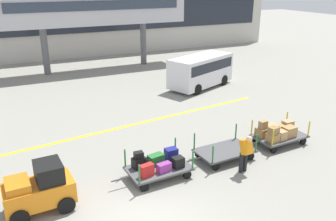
{
  "coord_description": "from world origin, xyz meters",
  "views": [
    {
      "loc": [
        -3.1,
        -8.01,
        6.91
      ],
      "look_at": [
        3.23,
        5.13,
        1.47
      ],
      "focal_mm": 37.89,
      "sensor_mm": 36.0,
      "label": 1
    }
  ],
  "objects_px": {
    "baggage_handler": "(245,152)",
    "shuttle_van": "(201,69)",
    "baggage_cart_middle": "(224,151)",
    "baggage_tug": "(40,189)",
    "baggage_cart_lead": "(158,165)",
    "baggage_cart_tail": "(277,133)"
  },
  "relations": [
    {
      "from": "baggage_cart_lead",
      "to": "baggage_handler",
      "type": "distance_m",
      "value": 3.28
    },
    {
      "from": "shuttle_van",
      "to": "baggage_cart_middle",
      "type": "bearing_deg",
      "value": -115.22
    },
    {
      "from": "baggage_tug",
      "to": "baggage_handler",
      "type": "relative_size",
      "value": 1.38
    },
    {
      "from": "baggage_cart_lead",
      "to": "shuttle_van",
      "type": "relative_size",
      "value": 0.59
    },
    {
      "from": "baggage_handler",
      "to": "baggage_cart_middle",
      "type": "bearing_deg",
      "value": 93.2
    },
    {
      "from": "baggage_cart_lead",
      "to": "baggage_cart_middle",
      "type": "bearing_deg",
      "value": 2.11
    },
    {
      "from": "baggage_cart_lead",
      "to": "baggage_handler",
      "type": "relative_size",
      "value": 1.94
    },
    {
      "from": "baggage_cart_tail",
      "to": "shuttle_van",
      "type": "relative_size",
      "value": 0.59
    },
    {
      "from": "baggage_handler",
      "to": "shuttle_van",
      "type": "bearing_deg",
      "value": 67.72
    },
    {
      "from": "baggage_tug",
      "to": "baggage_cart_middle",
      "type": "xyz_separation_m",
      "value": [
        7.15,
        0.33,
        -0.41
      ]
    },
    {
      "from": "baggage_cart_lead",
      "to": "baggage_cart_middle",
      "type": "distance_m",
      "value": 3.0
    },
    {
      "from": "baggage_cart_tail",
      "to": "baggage_cart_middle",
      "type": "bearing_deg",
      "value": -177.06
    },
    {
      "from": "baggage_handler",
      "to": "baggage_cart_lead",
      "type": "bearing_deg",
      "value": 160.04
    },
    {
      "from": "baggage_cart_tail",
      "to": "baggage_tug",
      "type": "bearing_deg",
      "value": -177.25
    },
    {
      "from": "baggage_tug",
      "to": "baggage_cart_middle",
      "type": "bearing_deg",
      "value": 2.68
    },
    {
      "from": "baggage_cart_middle",
      "to": "shuttle_van",
      "type": "height_order",
      "value": "shuttle_van"
    },
    {
      "from": "shuttle_van",
      "to": "baggage_handler",
      "type": "bearing_deg",
      "value": -112.28
    },
    {
      "from": "baggage_cart_lead",
      "to": "shuttle_van",
      "type": "bearing_deg",
      "value": 51.92
    },
    {
      "from": "baggage_tug",
      "to": "shuttle_van",
      "type": "distance_m",
      "value": 15.03
    },
    {
      "from": "baggage_cart_tail",
      "to": "shuttle_van",
      "type": "distance_m",
      "value": 9.29
    },
    {
      "from": "baggage_tug",
      "to": "baggage_cart_lead",
      "type": "distance_m",
      "value": 4.17
    },
    {
      "from": "baggage_tug",
      "to": "baggage_cart_lead",
      "type": "relative_size",
      "value": 0.71
    }
  ]
}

